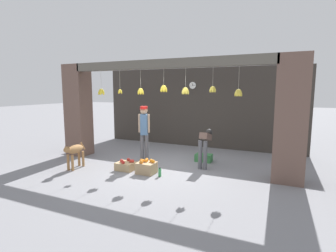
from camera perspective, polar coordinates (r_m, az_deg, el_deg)
ground_plane at (r=7.35m, az=-1.54°, el=-9.18°), size 60.00×60.00×0.00m
shop_back_wall at (r=9.99m, az=6.50°, el=3.97°), size 7.67×0.12×2.96m
shop_pillar_left at (r=9.15m, az=-18.94°, el=3.23°), size 0.70×0.60×2.96m
shop_pillar_right at (r=6.64m, az=25.20°, el=1.27°), size 0.70×0.60×2.96m
storefront_awning at (r=7.16m, az=-1.13°, el=12.83°), size 5.77×0.31×0.98m
dog at (r=7.64m, az=-19.67°, el=-5.19°), size 0.29×0.85×0.71m
shopkeeper at (r=7.82m, az=-5.22°, el=-0.71°), size 0.33×0.30×1.68m
worker_stooping at (r=7.37m, az=8.06°, el=-3.74°), size 0.25×0.79×1.03m
fruit_crate_oranges at (r=6.91m, az=-4.72°, el=-8.93°), size 0.46×0.41×0.37m
fruit_crate_apples at (r=7.28m, az=-9.14°, el=-8.51°), size 0.49×0.41×0.29m
produce_box_green at (r=8.07m, az=7.77°, el=-6.87°), size 0.49×0.33×0.23m
water_bottle at (r=6.66m, az=-1.80°, el=-10.05°), size 0.08×0.08×0.23m
wall_clock at (r=9.96m, az=5.39°, el=8.80°), size 0.27×0.03×0.27m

